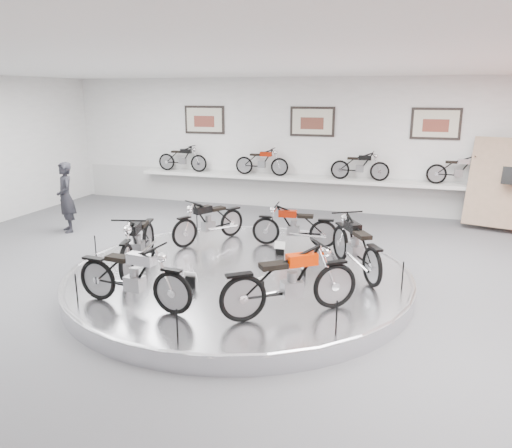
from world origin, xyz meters
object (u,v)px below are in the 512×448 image
(bike_c, at_px, (209,221))
(bike_e, at_px, (133,276))
(bike_a, at_px, (356,245))
(visitor, at_px, (66,197))
(bike_f, at_px, (291,280))
(bike_b, at_px, (294,226))
(bike_d, at_px, (138,241))
(display_platform, at_px, (239,277))
(shelf, at_px, (309,179))

(bike_c, height_order, bike_e, bike_e)
(bike_a, distance_m, visitor, 7.81)
(bike_a, bearing_deg, bike_f, 131.70)
(bike_b, relative_size, bike_d, 0.86)
(display_platform, xyz_separation_m, visitor, (-5.54, 2.23, 0.76))
(display_platform, height_order, bike_f, bike_f)
(bike_b, bearing_deg, bike_f, 96.94)
(bike_a, distance_m, bike_b, 1.91)
(display_platform, bearing_deg, bike_e, -115.93)
(bike_e, distance_m, bike_f, 2.42)
(bike_d, relative_size, visitor, 1.00)
(bike_d, xyz_separation_m, bike_f, (3.22, -1.13, 0.01))
(bike_f, relative_size, visitor, 1.02)
(display_platform, distance_m, bike_c, 2.09)
(display_platform, distance_m, bike_f, 2.23)
(shelf, xyz_separation_m, bike_a, (2.08, -5.86, -0.17))
(bike_a, relative_size, bike_b, 1.15)
(bike_c, bearing_deg, shelf, -164.74)
(bike_b, distance_m, bike_c, 1.91)
(bike_b, height_order, bike_c, bike_c)
(shelf, relative_size, bike_d, 6.01)
(display_platform, distance_m, shelf, 6.46)
(bike_e, relative_size, bike_f, 0.94)
(bike_c, relative_size, bike_d, 0.90)
(display_platform, relative_size, bike_c, 3.87)
(bike_e, xyz_separation_m, visitor, (-4.54, 4.29, 0.10))
(shelf, bearing_deg, bike_c, -104.53)
(bike_d, distance_m, bike_f, 3.41)
(display_platform, height_order, shelf, shelf)
(display_platform, relative_size, bike_d, 3.50)
(bike_b, height_order, bike_e, bike_e)
(visitor, bearing_deg, bike_f, 12.83)
(display_platform, distance_m, bike_b, 1.99)
(display_platform, height_order, bike_b, bike_b)
(bike_b, relative_size, bike_e, 0.90)
(bike_c, bearing_deg, bike_d, 13.58)
(bike_e, relative_size, visitor, 0.96)
(bike_e, bearing_deg, bike_d, 123.88)
(display_platform, xyz_separation_m, bike_b, (0.64, 1.78, 0.61))
(bike_d, height_order, bike_e, bike_d)
(bike_d, relative_size, bike_e, 1.04)
(bike_b, height_order, bike_d, bike_d)
(shelf, height_order, bike_c, bike_c)
(shelf, bearing_deg, bike_e, -96.75)
(bike_c, bearing_deg, display_platform, 68.84)
(display_platform, bearing_deg, visitor, 158.07)
(bike_d, bearing_deg, bike_b, 117.99)
(shelf, xyz_separation_m, bike_b, (0.64, -4.62, -0.24))
(display_platform, bearing_deg, bike_a, 14.53)
(bike_a, bearing_deg, bike_e, 99.98)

